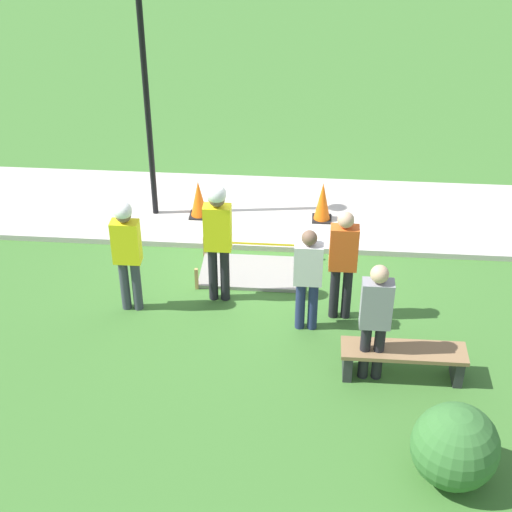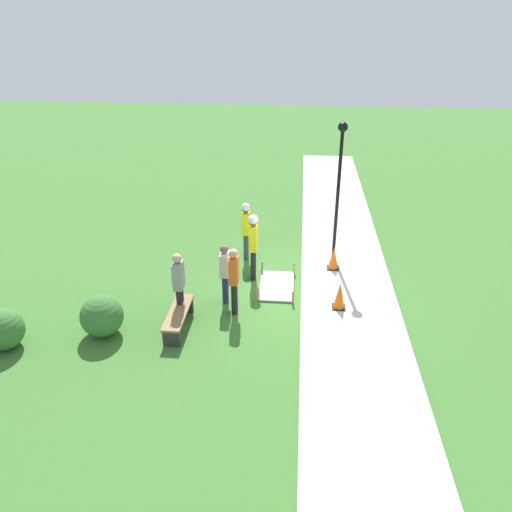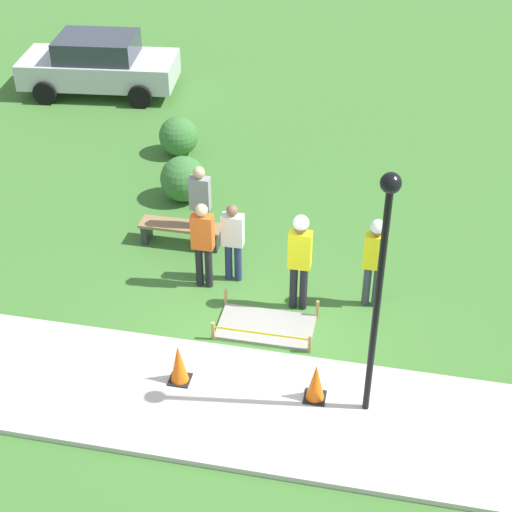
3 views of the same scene
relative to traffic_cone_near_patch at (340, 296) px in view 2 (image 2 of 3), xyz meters
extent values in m
plane|color=#3D702D|center=(0.98, 0.96, -0.46)|extent=(60.00, 60.00, 0.00)
cube|color=#BCB7AD|center=(0.98, -0.30, -0.41)|extent=(28.00, 2.52, 0.10)
cube|color=gray|center=(1.09, 1.65, -0.43)|extent=(1.67, 0.94, 0.06)
cube|color=tan|center=(0.25, 1.18, -0.27)|extent=(0.05, 0.05, 0.37)
cube|color=tan|center=(1.92, 1.18, -0.27)|extent=(0.05, 0.05, 0.37)
cube|color=tan|center=(0.25, 2.12, -0.27)|extent=(0.05, 0.05, 0.37)
cube|color=tan|center=(1.92, 2.12, -0.27)|extent=(0.05, 0.05, 0.37)
cube|color=yellow|center=(1.09, 1.18, -0.18)|extent=(1.67, 0.00, 0.04)
cube|color=black|center=(0.00, 0.00, -0.35)|extent=(0.34, 0.34, 0.02)
cone|color=orange|center=(0.00, 0.00, 0.02)|extent=(0.29, 0.29, 0.70)
cube|color=black|center=(2.17, 0.05, -0.35)|extent=(0.34, 0.34, 0.02)
cone|color=orange|center=(2.17, 0.05, 0.00)|extent=(0.29, 0.29, 0.66)
cube|color=#2D2D33|center=(-1.83, 3.91, -0.26)|extent=(0.12, 0.40, 0.40)
cube|color=#2D2D33|center=(-0.37, 3.91, -0.26)|extent=(0.12, 0.40, 0.40)
cube|color=olive|center=(-1.10, 3.91, -0.02)|extent=(1.65, 0.44, 0.06)
cylinder|color=#383D47|center=(2.73, 2.69, -0.04)|extent=(0.14, 0.14, 0.84)
cylinder|color=#383D47|center=(2.91, 2.69, -0.04)|extent=(0.14, 0.14, 0.84)
cube|color=yellow|center=(2.82, 2.69, 0.72)|extent=(0.40, 0.22, 0.67)
sphere|color=brown|center=(2.82, 2.69, 1.17)|extent=(0.23, 0.23, 0.23)
sphere|color=white|center=(2.82, 2.69, 1.23)|extent=(0.26, 0.26, 0.26)
cylinder|color=black|center=(1.45, 2.35, 0.00)|extent=(0.14, 0.14, 0.91)
cylinder|color=black|center=(1.63, 2.35, 0.00)|extent=(0.14, 0.14, 0.91)
cube|color=yellow|center=(1.54, 2.35, 0.81)|extent=(0.40, 0.22, 0.72)
sphere|color=brown|center=(1.54, 2.35, 1.29)|extent=(0.25, 0.25, 0.25)
sphere|color=white|center=(1.54, 2.35, 1.36)|extent=(0.28, 0.28, 0.28)
cylinder|color=black|center=(-0.37, 2.65, -0.03)|extent=(0.14, 0.14, 0.86)
cylinder|color=black|center=(-0.19, 2.65, -0.03)|extent=(0.14, 0.14, 0.86)
cube|color=#E55B1E|center=(-0.28, 2.65, 0.75)|extent=(0.40, 0.22, 0.68)
sphere|color=tan|center=(-0.28, 2.65, 1.20)|extent=(0.23, 0.23, 0.23)
cylinder|color=navy|center=(0.11, 2.95, -0.06)|extent=(0.14, 0.14, 0.80)
cylinder|color=navy|center=(0.29, 2.95, -0.06)|extent=(0.14, 0.14, 0.80)
cube|color=silver|center=(0.20, 2.95, 0.65)|extent=(0.40, 0.22, 0.63)
sphere|color=brown|center=(0.20, 2.95, 1.08)|extent=(0.22, 0.22, 0.22)
cylinder|color=black|center=(-0.77, 3.95, -0.02)|extent=(0.14, 0.14, 0.87)
cylinder|color=black|center=(-0.59, 3.95, -0.02)|extent=(0.14, 0.14, 0.87)
cube|color=gray|center=(-0.68, 3.95, 0.75)|extent=(0.40, 0.22, 0.69)
sphere|color=tan|center=(-0.68, 3.95, 1.21)|extent=(0.23, 0.23, 0.23)
cylinder|color=black|center=(2.97, 0.00, 1.58)|extent=(0.10, 0.10, 3.87)
sphere|color=black|center=(2.97, 0.00, 3.61)|extent=(0.28, 0.28, 0.28)
sphere|color=#387033|center=(-1.53, 5.63, 0.05)|extent=(1.01, 1.01, 1.01)
sphere|color=#387033|center=(-2.23, 7.67, 0.02)|extent=(0.95, 0.95, 0.95)
camera|label=1|loc=(0.22, 11.99, 6.69)|focal=55.00mm
camera|label=2|loc=(-11.03, 1.13, 6.48)|focal=35.00mm
camera|label=3|loc=(3.03, -8.71, 8.49)|focal=55.00mm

